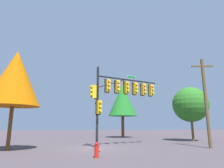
# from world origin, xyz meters

# --- Properties ---
(ground_plane) EXTENTS (120.00, 120.00, 0.00)m
(ground_plane) POSITION_xyz_m (0.00, 0.00, 0.00)
(ground_plane) COLOR #493E44
(signal_pole_assembly) EXTENTS (6.71, 2.71, 6.69)m
(signal_pole_assembly) POSITION_xyz_m (2.08, 0.59, 4.65)
(signal_pole_assembly) COLOR black
(signal_pole_assembly) RESTS_ON ground_plane
(utility_pole) EXTENTS (1.78, 0.54, 7.27)m
(utility_pole) POSITION_xyz_m (8.67, -2.03, 3.79)
(utility_pole) COLOR brown
(utility_pole) RESTS_ON ground_plane
(fire_hydrant) EXTENTS (0.33, 0.24, 0.83)m
(fire_hydrant) POSITION_xyz_m (-0.58, -4.81, 0.41)
(fire_hydrant) COLOR red
(fire_hydrant) RESTS_ON ground_plane
(tree_near) EXTENTS (3.90, 3.90, 7.46)m
(tree_near) POSITION_xyz_m (-6.40, -0.52, 5.29)
(tree_near) COLOR brown
(tree_near) RESTS_ON ground_plane
(tree_mid) EXTENTS (4.24, 4.24, 7.81)m
(tree_mid) POSITION_xyz_m (5.23, 12.08, 5.42)
(tree_mid) COLOR brown
(tree_mid) RESTS_ON ground_plane
(tree_far) EXTENTS (4.05, 4.05, 6.16)m
(tree_far) POSITION_xyz_m (11.42, 4.34, 4.13)
(tree_far) COLOR brown
(tree_far) RESTS_ON ground_plane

